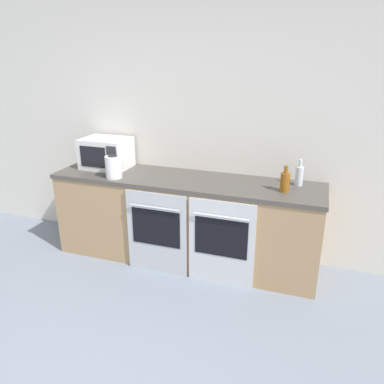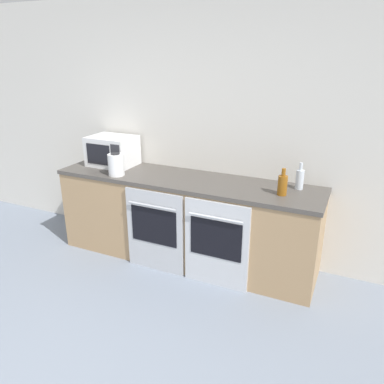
% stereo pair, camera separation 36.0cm
% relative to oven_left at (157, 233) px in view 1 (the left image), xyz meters
% --- Properties ---
extents(wall_back, '(10.00, 0.06, 2.60)m').
position_rel_oven_left_xyz_m(wall_back, '(0.17, 0.68, 0.87)').
color(wall_back, silver).
rests_on(wall_back, ground_plane).
extents(counter_back, '(2.69, 0.66, 0.89)m').
position_rel_oven_left_xyz_m(counter_back, '(0.17, 0.33, 0.02)').
color(counter_back, tan).
rests_on(counter_back, ground_plane).
extents(oven_left, '(0.61, 0.06, 0.83)m').
position_rel_oven_left_xyz_m(oven_left, '(0.00, 0.00, 0.00)').
color(oven_left, '#B7BABF').
rests_on(oven_left, ground_plane).
extents(oven_right, '(0.61, 0.06, 0.83)m').
position_rel_oven_left_xyz_m(oven_right, '(0.64, 0.00, 0.00)').
color(oven_right, silver).
rests_on(oven_right, ground_plane).
extents(microwave, '(0.49, 0.38, 0.32)m').
position_rel_oven_left_xyz_m(microwave, '(-0.75, 0.42, 0.62)').
color(microwave, silver).
rests_on(microwave, counter_back).
extents(bottle_amber, '(0.08, 0.08, 0.24)m').
position_rel_oven_left_xyz_m(bottle_amber, '(1.14, 0.27, 0.56)').
color(bottle_amber, '#8C5114').
rests_on(bottle_amber, counter_back).
extents(bottle_clear, '(0.07, 0.07, 0.25)m').
position_rel_oven_left_xyz_m(bottle_clear, '(1.24, 0.49, 0.56)').
color(bottle_clear, silver).
rests_on(bottle_clear, counter_back).
extents(kettle, '(0.16, 0.16, 0.23)m').
position_rel_oven_left_xyz_m(kettle, '(-0.50, 0.13, 0.58)').
color(kettle, white).
rests_on(kettle, counter_back).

